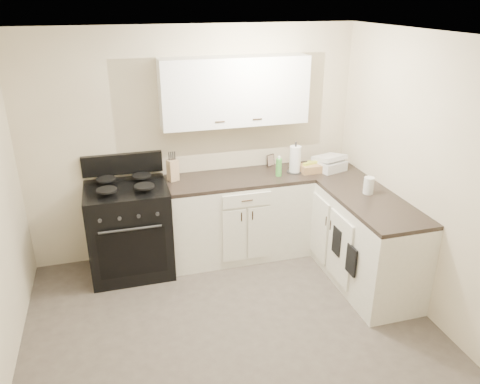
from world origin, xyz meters
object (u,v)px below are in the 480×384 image
object	(u,v)px
knife_block	(173,170)
wicker_basket	(312,168)
paper_towel	(295,159)
stove	(130,232)
countertop_grill	(329,165)

from	to	relation	value
knife_block	wicker_basket	size ratio (longest dim) A/B	0.89
knife_block	paper_towel	size ratio (longest dim) A/B	0.76
stove	paper_towel	xyz separation A→B (m)	(1.84, 0.00, 0.63)
wicker_basket	stove	bearing A→B (deg)	178.91
knife_block	wicker_basket	distance (m)	1.53
knife_block	paper_towel	xyz separation A→B (m)	(1.34, -0.12, 0.04)
paper_towel	knife_block	bearing A→B (deg)	174.69
stove	wicker_basket	bearing A→B (deg)	-1.09
knife_block	wicker_basket	bearing A→B (deg)	-28.13
wicker_basket	countertop_grill	world-z (taller)	countertop_grill
stove	knife_block	xyz separation A→B (m)	(0.51, 0.13, 0.59)
stove	paper_towel	distance (m)	1.95
knife_block	paper_towel	bearing A→B (deg)	-27.18
countertop_grill	paper_towel	bearing A→B (deg)	159.07
paper_towel	wicker_basket	world-z (taller)	paper_towel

